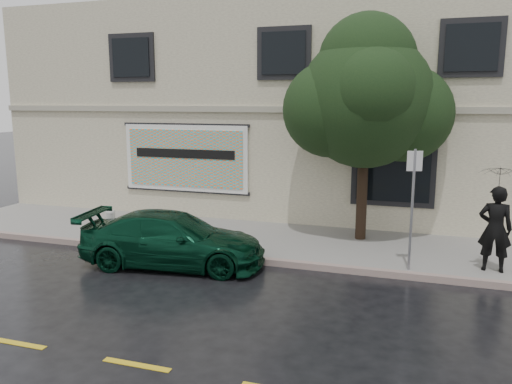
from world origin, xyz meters
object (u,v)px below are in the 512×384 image
(street_tree, at_px, (365,102))
(pedestrian, at_px, (495,229))
(fire_hydrant, at_px, (111,225))
(car, at_px, (173,239))

(street_tree, bearing_deg, pedestrian, -30.23)
(street_tree, xyz_separation_m, fire_hydrant, (-6.40, -2.16, -3.26))
(car, relative_size, pedestrian, 2.28)
(fire_hydrant, bearing_deg, street_tree, 42.03)
(car, relative_size, street_tree, 0.80)
(pedestrian, xyz_separation_m, fire_hydrant, (-9.45, -0.39, -0.53))
(car, distance_m, pedestrian, 7.24)
(street_tree, relative_size, fire_hydrant, 6.31)
(pedestrian, bearing_deg, fire_hydrant, 7.06)
(car, bearing_deg, pedestrian, -85.63)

